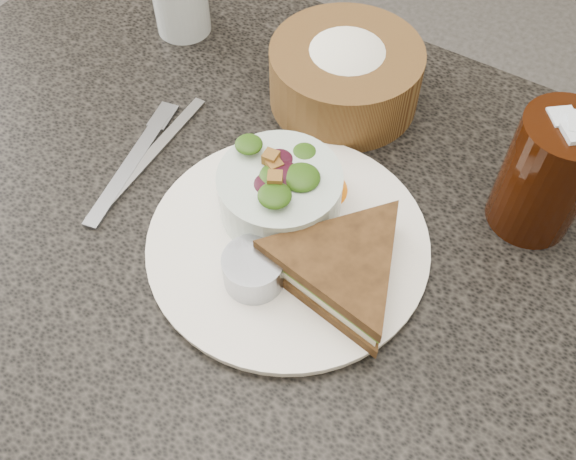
% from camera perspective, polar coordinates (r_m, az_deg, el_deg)
% --- Properties ---
extents(floor, '(6.00, 6.00, 0.00)m').
position_cam_1_polar(floor, '(1.36, -1.43, -17.66)').
color(floor, '#555350').
rests_on(floor, ground).
extents(dining_table, '(1.00, 0.70, 0.75)m').
position_cam_1_polar(dining_table, '(1.01, -1.87, -11.19)').
color(dining_table, black).
rests_on(dining_table, floor).
extents(dinner_plate, '(0.28, 0.28, 0.01)m').
position_cam_1_polar(dinner_plate, '(0.65, 0.00, -1.22)').
color(dinner_plate, white).
rests_on(dinner_plate, dining_table).
extents(sandwich, '(0.20, 0.20, 0.05)m').
position_cam_1_polar(sandwich, '(0.60, 4.87, -3.47)').
color(sandwich, '#523418').
rests_on(sandwich, dinner_plate).
extents(salad_bowl, '(0.14, 0.14, 0.07)m').
position_cam_1_polar(salad_bowl, '(0.64, -0.73, 3.86)').
color(salad_bowl, silver).
rests_on(salad_bowl, dinner_plate).
extents(dressing_ramekin, '(0.07, 0.07, 0.04)m').
position_cam_1_polar(dressing_ramekin, '(0.61, -3.08, -3.54)').
color(dressing_ramekin, '#9297A0').
rests_on(dressing_ramekin, dinner_plate).
extents(orange_wedge, '(0.07, 0.07, 0.03)m').
position_cam_1_polar(orange_wedge, '(0.68, 2.96, 4.27)').
color(orange_wedge, orange).
rests_on(orange_wedge, dinner_plate).
extents(fork, '(0.05, 0.17, 0.00)m').
position_cam_1_polar(fork, '(0.74, -13.99, 5.35)').
color(fork, '#90949D').
rests_on(fork, dining_table).
extents(knife, '(0.02, 0.21, 0.00)m').
position_cam_1_polar(knife, '(0.75, -12.21, 6.39)').
color(knife, gray).
rests_on(knife, dining_table).
extents(bread_basket, '(0.22, 0.22, 0.10)m').
position_cam_1_polar(bread_basket, '(0.77, 5.17, 14.24)').
color(bread_basket, brown).
rests_on(bread_basket, dining_table).
extents(cola_glass, '(0.09, 0.09, 0.15)m').
position_cam_1_polar(cola_glass, '(0.67, 22.20, 4.90)').
color(cola_glass, black).
rests_on(cola_glass, dining_table).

